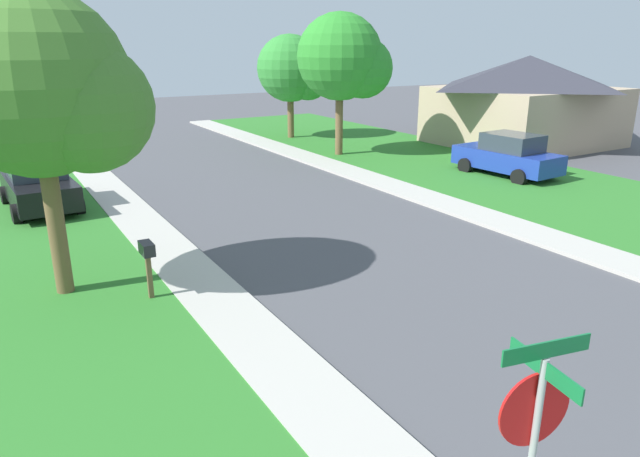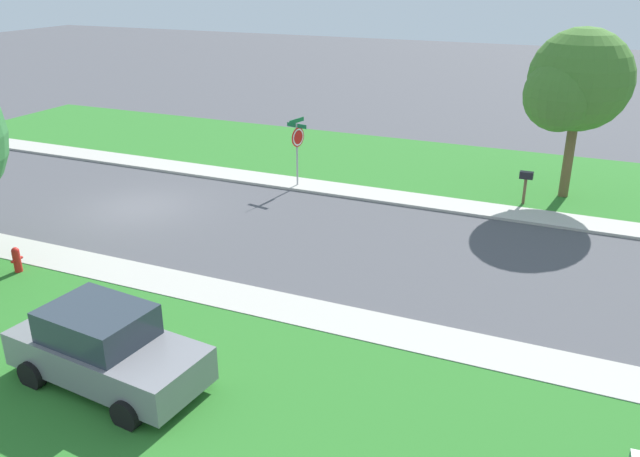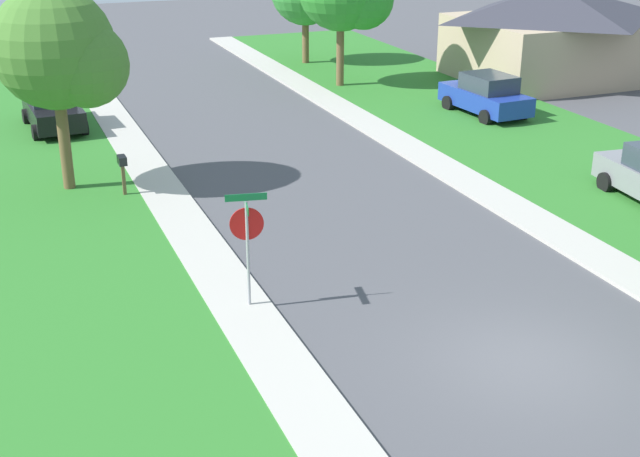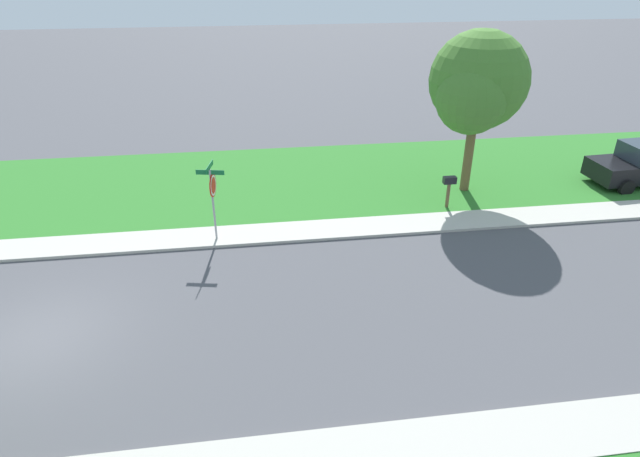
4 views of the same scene
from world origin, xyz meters
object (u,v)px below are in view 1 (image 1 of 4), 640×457
car_black_far_down_street (38,183)px  tree_sidewalk_far (346,60)px  mailbox (148,256)px  stop_sign_far_corner (534,426)px  car_blue_driveway_right (508,155)px  tree_sidewalk_near (48,90)px  house_right_setback (526,99)px  tree_across_left (294,71)px

car_black_far_down_street → tree_sidewalk_far: size_ratio=0.67×
mailbox → stop_sign_far_corner: bearing=-81.0°
stop_sign_far_corner → car_blue_driveway_right: (14.31, 13.04, -1.01)m
tree_sidewalk_near → house_right_setback: tree_sidewalk_near is taller
stop_sign_far_corner → car_blue_driveway_right: size_ratio=0.63×
tree_sidewalk_far → house_right_setback: (9.92, -2.14, -2.08)m
car_blue_driveway_right → tree_sidewalk_near: tree_sidewalk_near is taller
tree_sidewalk_near → mailbox: 3.75m
stop_sign_far_corner → house_right_setback: size_ratio=0.30×
car_black_far_down_street → tree_sidewalk_far: 14.38m
car_black_far_down_street → tree_sidewalk_near: size_ratio=0.70×
stop_sign_far_corner → car_black_far_down_street: bearing=98.5°
house_right_setback → mailbox: size_ratio=6.96×
stop_sign_far_corner → tree_sidewalk_near: 10.35m
tree_sidewalk_near → car_black_far_down_street: bearing=89.4°
tree_sidewalk_far → tree_sidewalk_near: size_ratio=1.04×
house_right_setback → car_black_far_down_street: bearing=-178.5°
tree_sidewalk_near → mailbox: bearing=-41.1°
stop_sign_far_corner → tree_across_left: (11.49, 25.97, 1.86)m
car_blue_driveway_right → tree_sidewalk_far: size_ratio=0.67×
tree_across_left → car_black_far_down_street: bearing=-148.7°
tree_sidewalk_far → stop_sign_far_corner: bearing=-118.7°
car_blue_driveway_right → house_right_setback: house_right_setback is taller
house_right_setback → stop_sign_far_corner: bearing=-139.3°
mailbox → car_black_far_down_street: bearing=97.9°
mailbox → tree_across_left: bearing=53.6°
car_blue_driveway_right → house_right_setback: 8.46m
car_black_far_down_street → tree_sidewalk_near: tree_sidewalk_near is taller
stop_sign_far_corner → mailbox: 8.71m
car_blue_driveway_right → tree_across_left: 13.54m
stop_sign_far_corner → tree_sidewalk_far: tree_sidewalk_far is taller
stop_sign_far_corner → car_black_far_down_street: size_ratio=0.63×
stop_sign_far_corner → tree_sidewalk_far: (11.06, 20.18, 2.58)m
car_blue_driveway_right → tree_sidewalk_near: 17.65m
car_blue_driveway_right → stop_sign_far_corner: bearing=-137.7°
car_blue_driveway_right → tree_across_left: bearing=102.3°
car_black_far_down_street → tree_sidewalk_near: 8.46m
stop_sign_far_corner → car_blue_driveway_right: bearing=42.3°
tree_across_left → car_blue_driveway_right: bearing=-77.7°
tree_across_left → tree_sidewalk_far: bearing=-94.2°
car_black_far_down_street → tree_across_left: 16.72m
tree_sidewalk_far → mailbox: (-12.42, -11.62, -3.45)m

